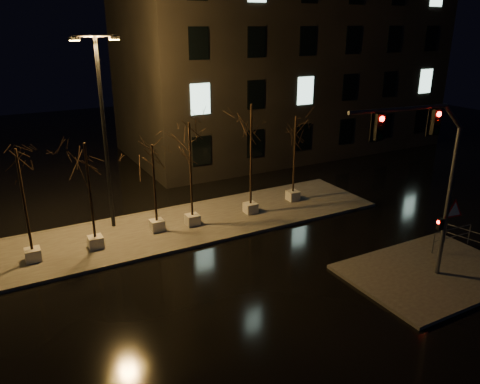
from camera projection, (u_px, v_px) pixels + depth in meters
ground at (234, 280)px, 19.14m from camera, size 90.00×90.00×0.00m
median at (180, 226)px, 24.07m from camera, size 22.00×5.00×0.15m
sidewalk_corner at (431, 273)px, 19.59m from camera, size 7.00×5.00×0.15m
building at (282, 55)px, 37.76m from camera, size 25.00×12.00×15.00m
tree_0 at (20, 175)px, 19.12m from camera, size 1.80×1.80×5.17m
tree_1 at (87, 167)px, 20.32m from camera, size 1.80×1.80×5.09m
tree_2 at (153, 165)px, 22.26m from camera, size 1.80×1.80×4.52m
tree_3 at (190, 146)px, 22.68m from camera, size 1.80×1.80×5.48m
tree_4 at (251, 129)px, 24.06m from camera, size 1.80×1.80×6.10m
tree_5 at (295, 135)px, 26.14m from camera, size 1.80×1.80×5.10m
traffic_signal_mast at (430, 169)px, 17.47m from camera, size 5.73×0.89×7.05m
streetlight_main at (103, 122)px, 22.13m from camera, size 2.32×0.64×9.29m
guard_rail_a at (452, 235)px, 21.34m from camera, size 2.31×0.18×1.00m
guard_rail_b at (468, 237)px, 21.22m from camera, size 0.54×1.99×0.97m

